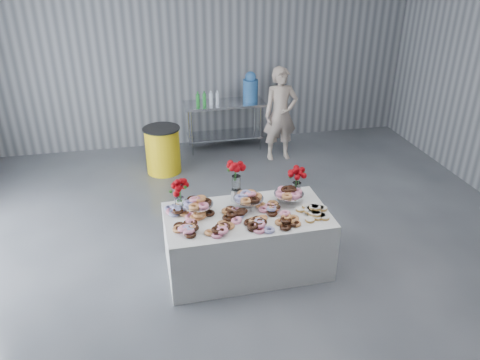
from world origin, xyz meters
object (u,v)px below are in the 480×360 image
(trash_barrel, at_px, (163,150))
(display_table, at_px, (247,241))
(person, at_px, (281,114))
(prep_table, at_px, (224,117))
(water_jug, at_px, (250,88))

(trash_barrel, bearing_deg, display_table, -74.50)
(display_table, relative_size, person, 1.13)
(prep_table, height_order, water_jug, water_jug)
(prep_table, xyz_separation_m, trash_barrel, (-1.22, -0.83, -0.22))
(prep_table, relative_size, trash_barrel, 1.87)
(prep_table, relative_size, person, 0.90)
(water_jug, distance_m, trash_barrel, 2.05)
(display_table, distance_m, person, 3.36)
(display_table, relative_size, water_jug, 3.43)
(water_jug, xyz_separation_m, person, (0.39, -0.69, -0.31))
(display_table, xyz_separation_m, trash_barrel, (-0.81, 2.91, 0.03))
(water_jug, relative_size, person, 0.33)
(prep_table, bearing_deg, person, -37.55)
(display_table, bearing_deg, water_jug, 76.32)
(person, bearing_deg, prep_table, 141.85)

